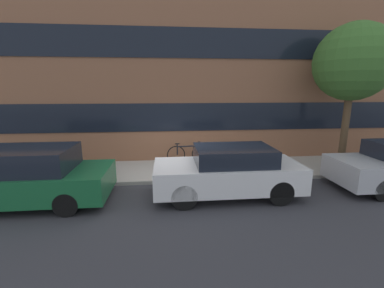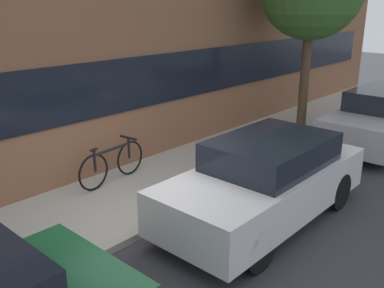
{
  "view_description": "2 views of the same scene",
  "coord_description": "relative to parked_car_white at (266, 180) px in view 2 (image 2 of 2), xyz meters",
  "views": [
    {
      "loc": [
        -0.29,
        -7.74,
        2.99
      ],
      "look_at": [
        0.51,
        0.33,
        1.22
      ],
      "focal_mm": 24.0,
      "sensor_mm": 36.0,
      "label": 1
    },
    {
      "loc": [
        -4.2,
        -4.49,
        3.49
      ],
      "look_at": [
        1.01,
        0.24,
        1.15
      ],
      "focal_mm": 40.0,
      "sensor_mm": 36.0,
      "label": 2
    }
  ],
  "objects": [
    {
      "name": "parked_car_silver",
      "position": [
        5.45,
        0.0,
        -0.01
      ],
      "size": [
        4.3,
        1.69,
        1.42
      ],
      "rotation": [
        0.0,
        0.0,
        3.14
      ],
      "color": "#B2B5BA",
      "rests_on": "ground_plane"
    },
    {
      "name": "sidewalk_strip",
      "position": [
        -1.4,
        2.26,
        -0.66
      ],
      "size": [
        28.0,
        2.43,
        0.12
      ],
      "color": "#A8A399",
      "rests_on": "ground_plane"
    },
    {
      "name": "bicycle",
      "position": [
        -0.87,
        2.94,
        -0.2
      ],
      "size": [
        1.68,
        0.44,
        0.81
      ],
      "rotation": [
        0.0,
        0.0,
        0.11
      ],
      "color": "black",
      "rests_on": "sidewalk_strip"
    },
    {
      "name": "ground_plane",
      "position": [
        -1.4,
        1.05,
        -0.71
      ],
      "size": [
        56.0,
        56.0,
        0.0
      ],
      "primitive_type": "plane",
      "color": "#333338"
    },
    {
      "name": "parked_car_white",
      "position": [
        0.0,
        0.0,
        0.0
      ],
      "size": [
        4.04,
        1.65,
        1.41
      ],
      "rotation": [
        0.0,
        0.0,
        3.14
      ],
      "color": "silver",
      "rests_on": "ground_plane"
    }
  ]
}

